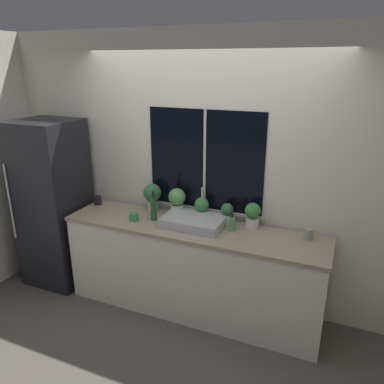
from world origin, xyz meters
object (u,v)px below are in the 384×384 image
(refrigerator, at_px, (54,204))
(mug_grey, at_px, (308,234))
(mug_black, at_px, (98,200))
(sink, at_px, (193,221))
(potted_plant_far_left, at_px, (152,195))
(soap_bottle, at_px, (232,224))
(bottle_tall, at_px, (154,208))
(potted_plant_right, at_px, (227,212))
(potted_plant_left, at_px, (177,200))
(mug_green, at_px, (134,217))
(potted_plant_center, at_px, (202,208))
(potted_plant_far_right, at_px, (253,214))

(refrigerator, distance_m, mug_grey, 2.68)
(mug_black, bearing_deg, mug_grey, 0.70)
(sink, height_order, potted_plant_far_left, sink)
(soap_bottle, relative_size, bottle_tall, 0.56)
(mug_black, bearing_deg, sink, -5.24)
(sink, bearing_deg, mug_grey, 7.41)
(potted_plant_far_left, relative_size, potted_plant_right, 1.45)
(sink, relative_size, mug_grey, 6.14)
(potted_plant_left, bearing_deg, soap_bottle, -13.26)
(potted_plant_left, bearing_deg, potted_plant_right, 0.00)
(potted_plant_left, distance_m, mug_green, 0.46)
(refrigerator, height_order, mug_grey, refrigerator)
(potted_plant_center, xyz_separation_m, mug_grey, (1.03, -0.04, -0.07))
(potted_plant_far_left, relative_size, soap_bottle, 1.74)
(potted_plant_right, distance_m, mug_grey, 0.77)
(potted_plant_left, height_order, potted_plant_far_right, potted_plant_left)
(soap_bottle, relative_size, mug_green, 1.85)
(refrigerator, relative_size, potted_plant_far_left, 6.20)
(potted_plant_far_left, relative_size, potted_plant_center, 1.32)
(potted_plant_left, height_order, mug_green, potted_plant_left)
(potted_plant_center, height_order, potted_plant_right, potted_plant_center)
(potted_plant_right, height_order, soap_bottle, potted_plant_right)
(potted_plant_right, bearing_deg, mug_green, -161.51)
(potted_plant_left, relative_size, potted_plant_center, 1.26)
(potted_plant_right, bearing_deg, soap_bottle, -57.47)
(potted_plant_far_left, relative_size, potted_plant_left, 1.04)
(soap_bottle, bearing_deg, potted_plant_far_left, 170.77)
(potted_plant_right, relative_size, mug_grey, 2.18)
(potted_plant_center, xyz_separation_m, mug_green, (-0.60, -0.29, -0.08))
(soap_bottle, bearing_deg, potted_plant_far_right, 43.60)
(potted_plant_far_left, height_order, potted_plant_left, potted_plant_far_left)
(potted_plant_right, distance_m, mug_green, 0.92)
(refrigerator, distance_m, potted_plant_left, 1.41)
(potted_plant_left, bearing_deg, mug_grey, -1.82)
(soap_bottle, bearing_deg, sink, -175.46)
(refrigerator, relative_size, soap_bottle, 10.80)
(refrigerator, bearing_deg, potted_plant_right, 7.61)
(bottle_tall, bearing_deg, potted_plant_center, 25.66)
(bottle_tall, bearing_deg, mug_black, 169.99)
(potted_plant_center, bearing_deg, bottle_tall, -154.34)
(potted_plant_far_right, bearing_deg, sink, -161.41)
(potted_plant_far_right, xyz_separation_m, mug_green, (-1.11, -0.29, -0.09))
(potted_plant_left, relative_size, potted_plant_right, 1.39)
(soap_bottle, height_order, mug_black, soap_bottle)
(potted_plant_far_left, distance_m, bottle_tall, 0.25)
(soap_bottle, relative_size, mug_grey, 1.82)
(potted_plant_far_left, xyz_separation_m, mug_black, (-0.65, -0.07, -0.13))
(potted_plant_far_left, relative_size, mug_black, 3.17)
(potted_plant_far_right, distance_m, mug_grey, 0.53)
(sink, bearing_deg, refrigerator, -177.26)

